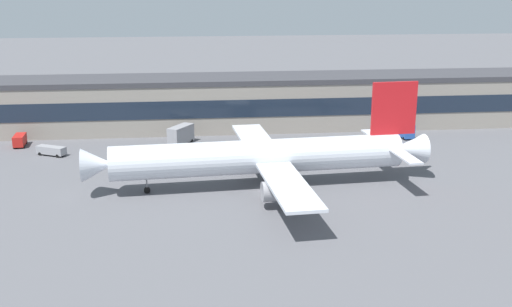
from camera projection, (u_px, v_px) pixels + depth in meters
ground_plane at (267, 192)px, 106.87m from camera, size 600.00×600.00×0.00m
terminal_building at (243, 102)px, 151.14m from camera, size 195.64×15.58×12.76m
airliner at (263, 156)px, 108.07m from camera, size 61.25×52.32×18.04m
belt_loader at (51, 150)px, 128.51m from camera, size 6.60×4.74×1.95m
catering_truck at (181, 134)px, 137.05m from camera, size 6.03×7.48×4.15m
crew_van at (20, 140)px, 135.34m from camera, size 2.59×5.35×2.55m
stair_truck at (404, 129)px, 142.93m from camera, size 3.04×6.23×3.55m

